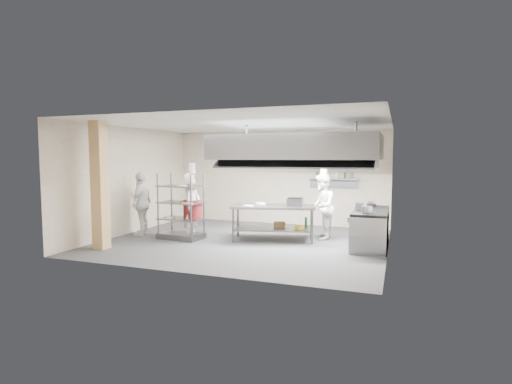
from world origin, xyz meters
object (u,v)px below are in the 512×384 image
(cooking_range, at_px, (370,229))
(chef_line, at_px, (322,207))
(chef_plating, at_px, (142,203))
(griddle, at_px, (295,202))
(stockpot, at_px, (361,207))
(pass_rack, at_px, (181,206))
(chef_head, at_px, (192,206))
(island, at_px, (273,223))

(cooking_range, relative_size, chef_line, 1.15)
(chef_plating, xyz_separation_m, griddle, (4.20, 0.69, 0.13))
(chef_plating, relative_size, griddle, 4.39)
(chef_line, relative_size, chef_plating, 0.98)
(cooking_range, xyz_separation_m, stockpot, (-0.22, -0.32, 0.58))
(chef_plating, distance_m, stockpot, 5.87)
(pass_rack, relative_size, chef_plating, 0.99)
(chef_head, xyz_separation_m, stockpot, (4.33, 0.28, 0.13))
(chef_head, distance_m, chef_plating, 1.53)
(cooking_range, distance_m, chef_head, 4.61)
(pass_rack, relative_size, chef_line, 1.00)
(island, relative_size, griddle, 5.35)
(stockpot, bearing_deg, griddle, 168.27)
(pass_rack, height_order, chef_line, pass_rack)
(chef_plating, height_order, stockpot, chef_plating)
(island, xyz_separation_m, chef_plating, (-3.64, -0.56, 0.43))
(chef_head, relative_size, griddle, 4.34)
(chef_head, distance_m, stockpot, 4.34)
(pass_rack, distance_m, griddle, 3.02)
(stockpot, bearing_deg, chef_head, -176.24)
(chef_line, height_order, griddle, chef_line)
(cooking_range, relative_size, chef_plating, 1.14)
(chef_line, bearing_deg, cooking_range, 63.35)
(chef_head, height_order, stockpot, chef_head)
(chef_head, height_order, chef_plating, chef_plating)
(chef_plating, bearing_deg, island, 87.15)
(island, relative_size, chef_line, 1.24)
(chef_head, xyz_separation_m, griddle, (2.66, 0.63, 0.14))
(island, height_order, chef_plating, chef_plating)
(chef_line, bearing_deg, griddle, -61.18)
(island, distance_m, stockpot, 2.30)
(cooking_range, distance_m, stockpot, 0.69)
(chef_line, bearing_deg, stockpot, 46.87)
(pass_rack, bearing_deg, griddle, 20.90)
(chef_plating, bearing_deg, cooking_range, 84.55)
(cooking_range, relative_size, chef_head, 1.15)
(chef_line, relative_size, griddle, 4.32)
(island, distance_m, chef_head, 2.21)
(island, height_order, chef_head, chef_head)
(island, bearing_deg, stockpot, -18.84)
(chef_head, height_order, griddle, chef_head)
(pass_rack, distance_m, chef_head, 0.29)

